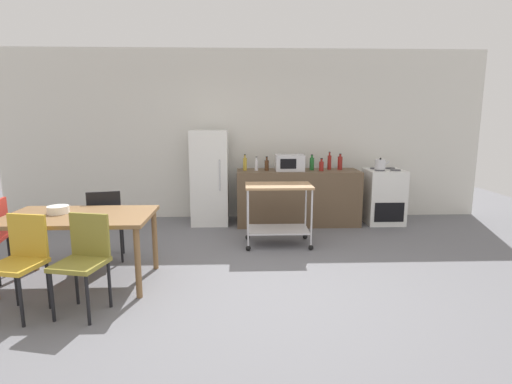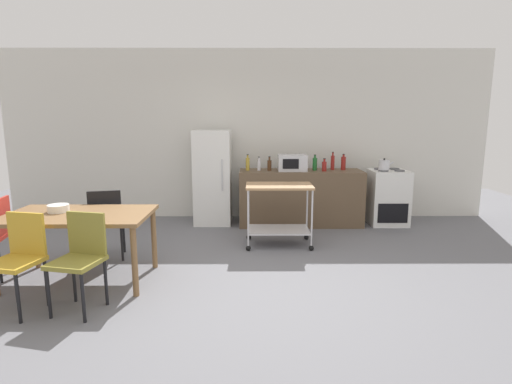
{
  "view_description": "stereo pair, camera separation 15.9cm",
  "coord_description": "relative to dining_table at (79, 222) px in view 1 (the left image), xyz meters",
  "views": [
    {
      "loc": [
        -0.03,
        -3.92,
        1.74
      ],
      "look_at": [
        0.16,
        1.2,
        0.8
      ],
      "focal_mm": 28.27,
      "sensor_mm": 36.0,
      "label": 1
    },
    {
      "loc": [
        0.13,
        -3.92,
        1.74
      ],
      "look_at": [
        0.16,
        1.2,
        0.8
      ],
      "focal_mm": 28.27,
      "sensor_mm": 36.0,
      "label": 2
    }
  ],
  "objects": [
    {
      "name": "refrigerator",
      "position": [
        1.18,
        2.47,
        0.1
      ],
      "size": [
        0.6,
        0.63,
        1.55
      ],
      "color": "white",
      "rests_on": "ground_plane"
    },
    {
      "name": "kettle",
      "position": [
        3.96,
        2.29,
        0.33
      ],
      "size": [
        0.24,
        0.17,
        0.19
      ],
      "color": "silver",
      "rests_on": "stove_oven"
    },
    {
      "name": "bottle_hot_sauce",
      "position": [
        3.0,
        2.29,
        0.31
      ],
      "size": [
        0.07,
        0.07,
        0.21
      ],
      "color": "maroon",
      "rests_on": "kitchen_counter"
    },
    {
      "name": "chair_olive",
      "position": [
        0.28,
        -0.65,
        -0.15
      ],
      "size": [
        0.48,
        0.48,
        0.89
      ],
      "rotation": [
        0.0,
        0.0,
        -0.23
      ],
      "color": "olive",
      "rests_on": "ground_plane"
    },
    {
      "name": "bottle_sesame_oil",
      "position": [
        1.76,
        2.4,
        0.34
      ],
      "size": [
        0.06,
        0.06,
        0.26
      ],
      "color": "gold",
      "rests_on": "kitchen_counter"
    },
    {
      "name": "kitchen_counter",
      "position": [
        2.63,
        2.37,
        -0.22
      ],
      "size": [
        2.0,
        0.64,
        0.9
      ],
      "primitive_type": "cube",
      "color": "brown",
      "rests_on": "ground_plane"
    },
    {
      "name": "bottle_soy_sauce",
      "position": [
        2.86,
        2.4,
        0.34
      ],
      "size": [
        0.07,
        0.07,
        0.26
      ],
      "color": "#1E6628",
      "rests_on": "kitchen_counter"
    },
    {
      "name": "bottle_wine",
      "position": [
        1.95,
        2.37,
        0.32
      ],
      "size": [
        0.06,
        0.06,
        0.23
      ],
      "color": "silver",
      "rests_on": "kitchen_counter"
    },
    {
      "name": "fruit_bowl",
      "position": [
        -0.24,
        0.07,
        0.12
      ],
      "size": [
        0.22,
        0.22,
        0.08
      ],
      "primitive_type": "cylinder",
      "color": "white",
      "rests_on": "dining_table"
    },
    {
      "name": "bottle_soda",
      "position": [
        3.16,
        2.46,
        0.35
      ],
      "size": [
        0.06,
        0.06,
        0.3
      ],
      "color": "maroon",
      "rests_on": "kitchen_counter"
    },
    {
      "name": "bottle_vinegar",
      "position": [
        2.12,
        2.37,
        0.32
      ],
      "size": [
        0.07,
        0.07,
        0.23
      ],
      "color": "#4C2D19",
      "rests_on": "kitchen_counter"
    },
    {
      "name": "chair_black",
      "position": [
        0.05,
        0.67,
        -0.15
      ],
      "size": [
        0.48,
        0.48,
        0.89
      ],
      "rotation": [
        0.0,
        0.0,
        3.38
      ],
      "color": "black",
      "rests_on": "ground_plane"
    },
    {
      "name": "dining_table",
      "position": [
        0.0,
        0.0,
        0.0
      ],
      "size": [
        1.5,
        0.9,
        0.75
      ],
      "color": "brown",
      "rests_on": "ground_plane"
    },
    {
      "name": "bottle_sparkling_water",
      "position": [
        3.34,
        2.45,
        0.34
      ],
      "size": [
        0.08,
        0.08,
        0.26
      ],
      "color": "maroon",
      "rests_on": "kitchen_counter"
    },
    {
      "name": "back_wall",
      "position": [
        1.73,
        2.97,
        0.78
      ],
      "size": [
        8.4,
        0.12,
        2.9
      ],
      "primitive_type": "cube",
      "color": "silver",
      "rests_on": "ground_plane"
    },
    {
      "name": "microwave",
      "position": [
        2.48,
        2.35,
        0.36
      ],
      "size": [
        0.46,
        0.35,
        0.26
      ],
      "color": "silver",
      "rests_on": "kitchen_counter"
    },
    {
      "name": "stove_oven",
      "position": [
        4.08,
        2.39,
        -0.22
      ],
      "size": [
        0.6,
        0.61,
        0.92
      ],
      "color": "white",
      "rests_on": "ground_plane"
    },
    {
      "name": "ground_plane",
      "position": [
        1.73,
        -0.23,
        -0.67
      ],
      "size": [
        12.0,
        12.0,
        0.0
      ],
      "primitive_type": "plane",
      "color": "slate"
    },
    {
      "name": "kitchen_cart",
      "position": [
        2.21,
        1.24,
        -0.1
      ],
      "size": [
        0.91,
        0.57,
        0.85
      ],
      "color": "#A37A51",
      "rests_on": "ground_plane"
    },
    {
      "name": "chair_mustard",
      "position": [
        -0.27,
        -0.66,
        -0.15
      ],
      "size": [
        0.48,
        0.48,
        0.89
      ],
      "rotation": [
        0.0,
        0.0,
        -0.22
      ],
      "color": "gold",
      "rests_on": "ground_plane"
    }
  ]
}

